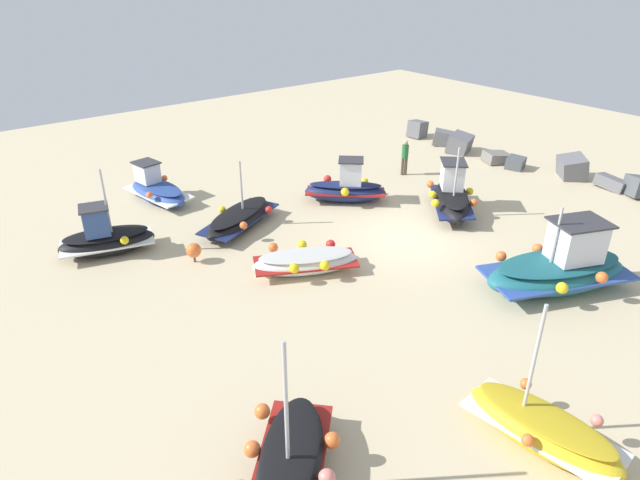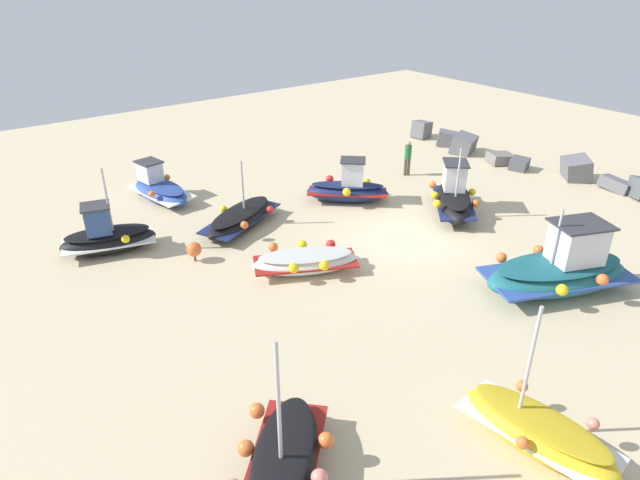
{
  "view_description": "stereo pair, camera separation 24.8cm",
  "coord_description": "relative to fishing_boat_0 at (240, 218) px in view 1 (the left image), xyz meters",
  "views": [
    {
      "loc": [
        12.44,
        -13.91,
        9.31
      ],
      "look_at": [
        -0.54,
        -3.75,
        0.9
      ],
      "focal_mm": 30.92,
      "sensor_mm": 36.0,
      "label": 1
    },
    {
      "loc": [
        12.59,
        -13.72,
        9.31
      ],
      "look_at": [
        -0.54,
        -3.75,
        0.9
      ],
      "focal_mm": 30.92,
      "sensor_mm": 36.0,
      "label": 2
    }
  ],
  "objects": [
    {
      "name": "fishing_boat_4",
      "position": [
        0.53,
        4.96,
        0.2
      ],
      "size": [
        3.34,
        3.49,
        1.94
      ],
      "rotation": [
        0.0,
        0.0,
        0.84
      ],
      "color": "navy",
      "rests_on": "ground_plane"
    },
    {
      "name": "mooring_buoy_0",
      "position": [
        1.4,
        -2.64,
        0.06
      ],
      "size": [
        0.52,
        0.52,
        0.71
      ],
      "color": "#3F3F42",
      "rests_on": "ground_plane"
    },
    {
      "name": "fishing_boat_8",
      "position": [
        4.05,
        7.6,
        0.27
      ],
      "size": [
        3.72,
        3.58,
        2.94
      ],
      "rotation": [
        0.0,
        0.0,
        2.4
      ],
      "color": "black",
      "rests_on": "ground_plane"
    },
    {
      "name": "breakwater_rocks",
      "position": [
        4.84,
        14.91,
        0.02
      ],
      "size": [
        20.04,
        3.06,
        1.31
      ],
      "color": "slate",
      "rests_on": "ground_plane"
    },
    {
      "name": "fishing_boat_2",
      "position": [
        -4.54,
        -1.41,
        0.12
      ],
      "size": [
        3.69,
        1.94,
        1.65
      ],
      "rotation": [
        0.0,
        0.0,
        3.31
      ],
      "color": "#2D4C9E",
      "rests_on": "ground_plane"
    },
    {
      "name": "person_walking",
      "position": [
        -0.24,
        9.29,
        0.59
      ],
      "size": [
        0.32,
        0.32,
        1.7
      ],
      "rotation": [
        0.0,
        0.0,
        2.45
      ],
      "color": "brown",
      "rests_on": "ground_plane"
    },
    {
      "name": "ground_plane",
      "position": [
        4.69,
        4.45,
        -0.39
      ],
      "size": [
        50.54,
        50.54,
        0.0
      ],
      "primitive_type": "plane",
      "color": "beige"
    },
    {
      "name": "fishing_boat_1",
      "position": [
        -1.09,
        -4.77,
        0.18
      ],
      "size": [
        2.14,
        3.48,
        3.15
      ],
      "rotation": [
        0.0,
        0.0,
        4.44
      ],
      "color": "black",
      "rests_on": "ground_plane"
    },
    {
      "name": "fishing_boat_3",
      "position": [
        13.28,
        -0.46,
        0.05
      ],
      "size": [
        3.52,
        1.81,
        3.39
      ],
      "rotation": [
        0.0,
        0.0,
        0.12
      ],
      "color": "gold",
      "rests_on": "ground_plane"
    },
    {
      "name": "fishing_boat_7",
      "position": [
        4.29,
        -0.01,
        -0.01
      ],
      "size": [
        2.69,
        3.71,
        0.83
      ],
      "rotation": [
        0.0,
        0.0,
        1.1
      ],
      "color": "white",
      "rests_on": "ground_plane"
    },
    {
      "name": "fishing_boat_5",
      "position": [
        10.69,
        -5.17,
        0.09
      ],
      "size": [
        3.2,
        3.23,
        3.6
      ],
      "rotation": [
        0.0,
        0.0,
        2.35
      ],
      "color": "black",
      "rests_on": "ground_plane"
    },
    {
      "name": "fishing_boat_6",
      "position": [
        9.99,
        5.67,
        0.32
      ],
      "size": [
        3.63,
        5.15,
        2.84
      ],
      "rotation": [
        0.0,
        0.0,
        1.17
      ],
      "color": "#1E6670",
      "rests_on": "ground_plane"
    },
    {
      "name": "fishing_boat_0",
      "position": [
        0.0,
        0.0,
        0.0
      ],
      "size": [
        2.94,
        4.1,
        2.63
      ],
      "rotation": [
        0.0,
        0.0,
        5.17
      ],
      "color": "black",
      "rests_on": "ground_plane"
    }
  ]
}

